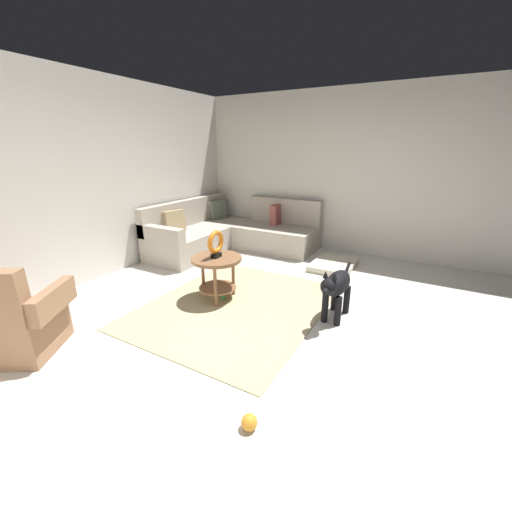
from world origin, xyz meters
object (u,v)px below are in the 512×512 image
(dog_toy_rope, at_px, (222,295))
(dog_toy_ball, at_px, (249,422))
(dog_bed_mat, at_px, (333,265))
(armchair, at_px, (13,322))
(side_table, at_px, (217,267))
(torus_sculpture, at_px, (216,243))
(dog, at_px, (336,287))
(sectional_couch, at_px, (230,234))

(dog_toy_rope, bearing_deg, dog_toy_ball, -139.90)
(dog_bed_mat, xyz_separation_m, dog_toy_ball, (-3.26, -0.40, 0.01))
(dog_toy_ball, height_order, dog_toy_rope, dog_toy_ball)
(armchair, bearing_deg, dog_bed_mat, 31.32)
(side_table, relative_size, torus_sculpture, 1.84)
(side_table, height_order, torus_sculpture, torus_sculpture)
(torus_sculpture, relative_size, dog_toy_ball, 2.97)
(dog, distance_m, dog_toy_rope, 1.42)
(sectional_couch, height_order, side_table, sectional_couch)
(sectional_couch, xyz_separation_m, torus_sculpture, (-1.79, -1.01, 0.42))
(dog_bed_mat, relative_size, dog, 0.94)
(sectional_couch, relative_size, dog_toy_rope, 13.18)
(side_table, relative_size, dog, 0.71)
(dog_bed_mat, xyz_separation_m, dog_toy_rope, (-1.71, 0.90, -0.02))
(side_table, relative_size, dog_toy_rope, 3.51)
(dog, height_order, dog_toy_rope, dog)
(sectional_couch, bearing_deg, dog_toy_rope, -149.01)
(armchair, height_order, dog_toy_rope, armchair)
(dog_bed_mat, distance_m, dog, 1.65)
(torus_sculpture, bearing_deg, dog, -80.80)
(torus_sculpture, height_order, dog, torus_sculpture)
(sectional_couch, height_order, torus_sculpture, sectional_couch)
(torus_sculpture, bearing_deg, dog_toy_rope, -20.51)
(sectional_couch, distance_m, dog, 2.87)
(dog_toy_rope, bearing_deg, armchair, 153.81)
(sectional_couch, relative_size, dog_bed_mat, 2.81)
(sectional_couch, relative_size, side_table, 3.75)
(armchair, height_order, side_table, armchair)
(side_table, height_order, dog, dog)
(dog, bearing_deg, torus_sculpture, 11.06)
(armchair, height_order, dog_toy_ball, armchair)
(side_table, height_order, dog_toy_ball, side_table)
(armchair, bearing_deg, dog_toy_rope, 32.03)
(dog_bed_mat, height_order, dog, dog)
(sectional_couch, height_order, dog, sectional_couch)
(dog, bearing_deg, side_table, 11.06)
(dog_bed_mat, bearing_deg, sectional_couch, 89.64)
(torus_sculpture, distance_m, dog_toy_rope, 0.69)
(armchair, xyz_separation_m, side_table, (1.79, -0.89, 0.09))
(dog_bed_mat, relative_size, dog_toy_rope, 4.69)
(torus_sculpture, xyz_separation_m, dog_toy_ball, (-1.48, -1.32, -0.66))
(dog_toy_ball, bearing_deg, dog_toy_rope, 40.10)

